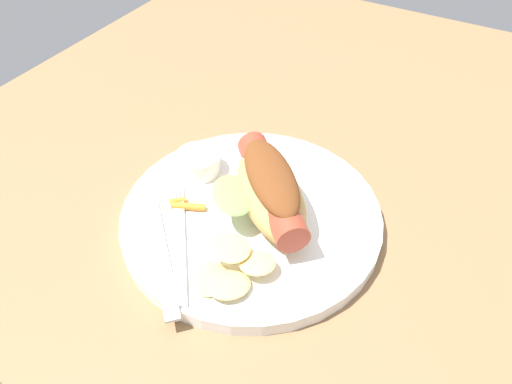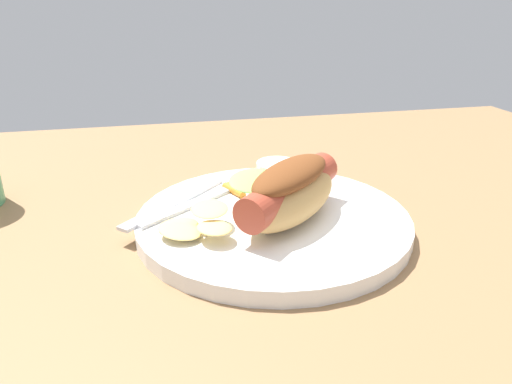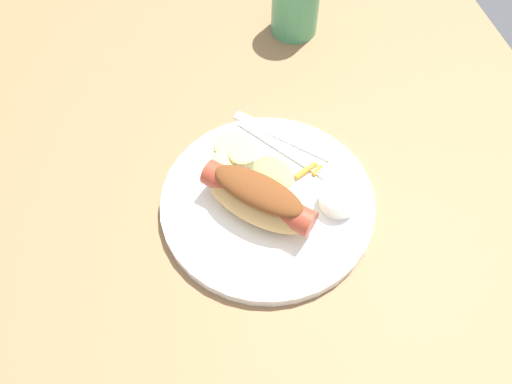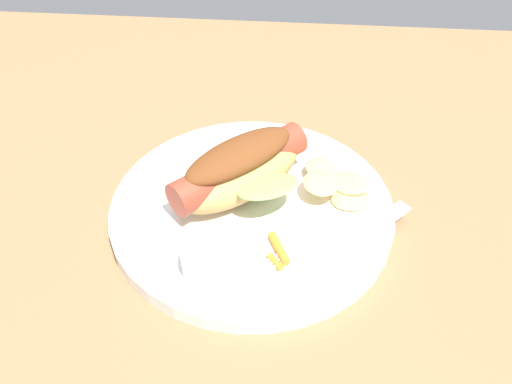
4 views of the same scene
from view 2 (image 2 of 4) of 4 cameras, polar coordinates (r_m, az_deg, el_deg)
ground_plane at (r=50.51cm, az=3.16°, el=-4.50°), size 120.00×90.00×1.80cm
plate at (r=48.48cm, az=2.06°, el=-3.46°), size 27.78×27.78×1.60cm
hot_dog at (r=45.95cm, az=4.43°, el=0.18°), size 14.49×14.48×5.91cm
sauce_ramekin at (r=55.99cm, az=2.61°, el=2.44°), size 4.96×4.96×2.41cm
fork at (r=50.44cm, az=-7.32°, el=-1.31°), size 13.24×10.35×0.40cm
knife at (r=50.96cm, az=-9.74°, el=-1.23°), size 11.75×11.85×0.36cm
chips_pile at (r=44.23cm, az=-7.50°, el=-3.72°), size 7.94×7.85×2.25cm
carrot_garnish at (r=53.11cm, az=-2.71°, el=0.34°), size 2.21×4.25×0.80cm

